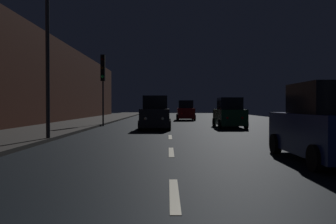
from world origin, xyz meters
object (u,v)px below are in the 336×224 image
(traffic_light_far_left, at_px, (103,74))
(car_parked_right_near, at_px, (325,126))
(car_parked_right_far, at_px, (229,114))
(car_distant_taillights, at_px, (186,111))
(streetlamp_overhead, at_px, (58,17))
(car_approaching_headlights, at_px, (156,114))

(traffic_light_far_left, xyz_separation_m, car_parked_right_near, (8.90, -15.72, -2.85))
(car_parked_right_far, height_order, car_parked_right_near, car_parked_right_near)
(traffic_light_far_left, height_order, car_parked_right_near, traffic_light_far_left)
(traffic_light_far_left, relative_size, car_distant_taillights, 1.29)
(streetlamp_overhead, xyz_separation_m, car_approaching_headlights, (3.72, 7.48, -4.16))
(car_parked_right_far, distance_m, car_distant_taillights, 12.17)
(traffic_light_far_left, relative_size, car_approaching_headlights, 1.24)
(car_parked_right_far, bearing_deg, car_parked_right_near, -180.00)
(traffic_light_far_left, height_order, car_parked_right_far, traffic_light_far_left)
(car_distant_taillights, bearing_deg, car_parked_right_near, -174.83)
(streetlamp_overhead, xyz_separation_m, car_distant_taillights, (6.32, 20.91, -4.20))
(car_parked_right_far, bearing_deg, traffic_light_far_left, 78.77)
(car_approaching_headlights, xyz_separation_m, car_parked_right_near, (4.95, -12.47, -0.01))
(car_parked_right_near, bearing_deg, streetlamp_overhead, 60.10)
(streetlamp_overhead, relative_size, car_parked_right_near, 1.89)
(car_parked_right_far, height_order, car_distant_taillights, car_distant_taillights)
(traffic_light_far_left, relative_size, streetlamp_overhead, 0.66)
(car_parked_right_near, relative_size, car_distant_taillights, 1.02)
(streetlamp_overhead, bearing_deg, car_parked_right_far, 45.98)
(car_approaching_headlights, distance_m, car_distant_taillights, 13.68)
(car_parked_right_near, bearing_deg, traffic_light_far_left, 29.52)
(car_approaching_headlights, height_order, car_distant_taillights, car_approaching_headlights)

